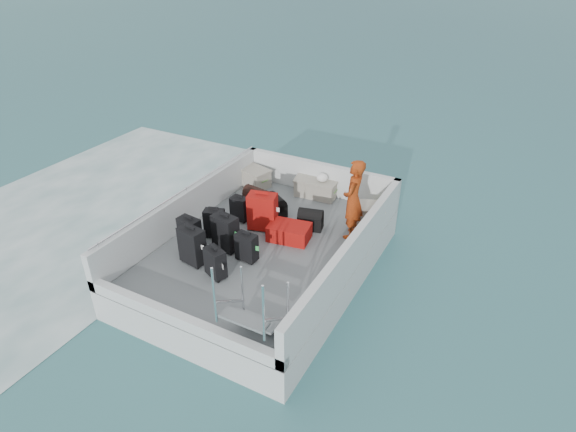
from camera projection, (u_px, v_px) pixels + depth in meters
name	position (u px, v px, depth m)	size (l,w,h in m)	color
ground	(265.00, 271.00, 9.26)	(160.00, 160.00, 0.00)	#16404F
wake_foam	(88.00, 213.00, 11.23)	(10.00, 10.00, 0.00)	white
ferry_hull	(264.00, 258.00, 9.11)	(3.60, 5.00, 0.60)	silver
deck	(264.00, 245.00, 8.96)	(3.30, 4.70, 0.02)	slate
deck_fittings	(271.00, 241.00, 8.38)	(3.60, 5.00, 0.90)	silver
suitcase_0	(190.00, 234.00, 8.68)	(0.41, 0.23, 0.63)	black
suitcase_1	(215.00, 223.00, 9.05)	(0.38, 0.22, 0.57)	black
suitcase_2	(240.00, 209.00, 9.59)	(0.35, 0.21, 0.51)	black
suitcase_3	(192.00, 246.00, 8.28)	(0.45, 0.26, 0.69)	black
suitcase_4	(225.00, 233.00, 8.66)	(0.46, 0.27, 0.68)	black
suitcase_5	(262.00, 212.00, 9.26)	(0.54, 0.32, 0.74)	#A20D0C
suitcase_6	(215.00, 263.00, 7.99)	(0.38, 0.23, 0.53)	black
suitcase_7	(247.00, 248.00, 8.39)	(0.37, 0.21, 0.53)	black
suitcase_8	(289.00, 232.00, 9.04)	(0.51, 0.77, 0.30)	#A20D0C
duffel_0	(258.00, 199.00, 10.16)	(0.60, 0.30, 0.32)	black
duffel_1	(276.00, 207.00, 9.87)	(0.48, 0.30, 0.32)	black
duffel_2	(310.00, 221.00, 9.38)	(0.48, 0.30, 0.32)	black
crate_0	(255.00, 178.00, 10.95)	(0.65, 0.45, 0.39)	#A49D8F
crate_1	(309.00, 187.00, 10.59)	(0.60, 0.41, 0.36)	#A49D8F
crate_2	(322.00, 190.00, 10.47)	(0.60, 0.41, 0.36)	#A49D8F
crate_3	(367.00, 215.00, 9.52)	(0.64, 0.44, 0.39)	#A49D8F
yellow_bag	(374.00, 211.00, 9.81)	(0.28, 0.26, 0.22)	gold
white_bag	(322.00, 179.00, 10.33)	(0.24, 0.24, 0.18)	white
passenger	(353.00, 200.00, 8.84)	(0.57, 0.37, 1.55)	#D34513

